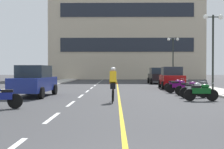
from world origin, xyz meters
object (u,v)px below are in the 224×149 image
at_px(parked_car_far, 157,76).
at_px(motorcycle_7, 175,85).
at_px(motorcycle_3, 201,92).
at_px(motorcycle_5, 189,88).
at_px(motorcycle_2, 0,97).
at_px(street_lamp_mid, 213,35).
at_px(parked_car_near, 34,81).
at_px(cyclist_rider, 113,84).
at_px(street_lamp_far, 173,50).
at_px(motorcycle_6, 179,86).
at_px(motorcycle_4, 194,89).
at_px(parked_car_mid, 171,78).

height_order(parked_car_far, motorcycle_7, parked_car_far).
distance_m(motorcycle_3, motorcycle_5, 3.07).
bearing_deg(motorcycle_2, motorcycle_3, 19.23).
height_order(street_lamp_mid, motorcycle_5, street_lamp_mid).
bearing_deg(motorcycle_5, parked_car_near, -176.52).
bearing_deg(motorcycle_2, cyclist_rider, 29.84).
relative_size(street_lamp_far, motorcycle_6, 3.18).
xyz_separation_m(motorcycle_3, motorcycle_5, (0.18, 3.06, 0.00)).
bearing_deg(street_lamp_mid, parked_car_far, 101.00).
distance_m(motorcycle_4, motorcycle_7, 4.96).
xyz_separation_m(motorcycle_3, motorcycle_7, (0.06, 6.62, 0.00)).
height_order(street_lamp_far, motorcycle_6, street_lamp_far).
xyz_separation_m(motorcycle_2, cyclist_rider, (4.46, 2.56, 0.41)).
height_order(motorcycle_3, motorcycle_6, same).
bearing_deg(motorcycle_5, motorcycle_4, -93.44).
bearing_deg(street_lamp_mid, motorcycle_6, -146.15).
height_order(parked_car_near, motorcycle_7, parked_car_near).
bearing_deg(motorcycle_6, street_lamp_mid, 33.85).
bearing_deg(parked_car_near, cyclist_rider, -33.15).
relative_size(parked_car_near, motorcycle_6, 2.51).
bearing_deg(street_lamp_far, motorcycle_6, -99.71).
bearing_deg(motorcycle_7, parked_car_far, 87.88).
distance_m(motorcycle_5, motorcycle_7, 3.56).
bearing_deg(motorcycle_7, parked_car_mid, 83.60).
relative_size(motorcycle_3, motorcycle_7, 1.00).
bearing_deg(street_lamp_far, parked_car_mid, -101.62).
bearing_deg(parked_car_near, parked_car_mid, 39.54).
bearing_deg(cyclist_rider, street_lamp_far, 72.11).
bearing_deg(motorcycle_2, motorcycle_4, 27.93).
bearing_deg(motorcycle_2, parked_car_near, 91.91).
xyz_separation_m(street_lamp_mid, motorcycle_6, (-2.90, -1.95, -3.63)).
height_order(parked_car_near, cyclist_rider, parked_car_near).
relative_size(street_lamp_far, parked_car_far, 1.29).
bearing_deg(motorcycle_2, street_lamp_far, 64.92).
xyz_separation_m(street_lamp_far, cyclist_rider, (-7.25, -22.46, -3.16)).
height_order(motorcycle_2, motorcycle_5, same).
bearing_deg(street_lamp_far, motorcycle_4, -97.77).
bearing_deg(cyclist_rider, parked_car_mid, 65.89).
bearing_deg(motorcycle_7, motorcycle_5, -88.13).
bearing_deg(parked_car_far, motorcycle_7, -92.12).
height_order(street_lamp_far, parked_car_far, street_lamp_far).
bearing_deg(motorcycle_4, motorcycle_5, 86.56).
bearing_deg(motorcycle_7, street_lamp_far, 79.64).
bearing_deg(motorcycle_3, motorcycle_6, 90.25).
bearing_deg(motorcycle_7, cyclist_rider, -121.92).
xyz_separation_m(motorcycle_4, motorcycle_7, (-0.03, 4.96, 0.00)).
bearing_deg(parked_car_mid, motorcycle_4, -92.55).
height_order(motorcycle_2, motorcycle_7, same).
height_order(motorcycle_2, cyclist_rider, cyclist_rider).
height_order(motorcycle_4, motorcycle_7, same).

